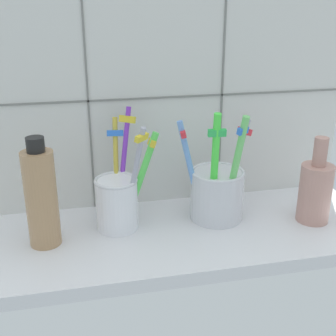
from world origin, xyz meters
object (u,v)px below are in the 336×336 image
(ceramic_vase, at_px, (315,190))
(soap_bottle, at_px, (41,197))
(toothbrush_cup_right, at_px, (217,191))
(toothbrush_cup_left, at_px, (119,198))

(ceramic_vase, height_order, soap_bottle, soap_bottle)
(toothbrush_cup_right, xyz_separation_m, ceramic_vase, (0.14, -0.04, 0.00))
(soap_bottle, bearing_deg, ceramic_vase, -2.50)
(toothbrush_cup_left, distance_m, soap_bottle, 0.11)
(toothbrush_cup_left, relative_size, soap_bottle, 1.11)
(ceramic_vase, bearing_deg, toothbrush_cup_left, 171.76)
(toothbrush_cup_left, height_order, toothbrush_cup_right, toothbrush_cup_right)
(ceramic_vase, bearing_deg, toothbrush_cup_right, 164.57)
(toothbrush_cup_left, bearing_deg, ceramic_vase, -8.24)
(toothbrush_cup_left, height_order, ceramic_vase, toothbrush_cup_left)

